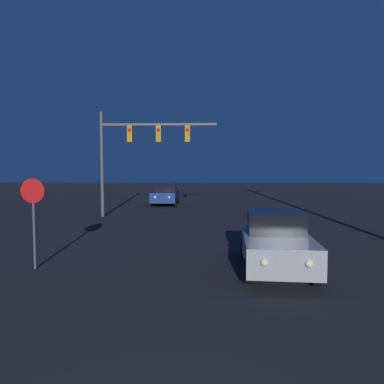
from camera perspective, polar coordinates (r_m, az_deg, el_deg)
name	(u,v)px	position (r m, az deg, el deg)	size (l,w,h in m)	color
car_near	(275,241)	(10.57, 12.56, -7.33)	(2.02, 4.35, 1.59)	#99999E
car_far	(165,194)	(27.28, -4.07, -0.34)	(1.78, 4.26, 1.59)	navy
traffic_signal_mast	(137,144)	(21.01, -8.39, 7.26)	(6.45, 0.30, 5.81)	#4C4C51
stop_sign	(33,207)	(11.13, -23.03, -2.07)	(0.67, 0.07, 2.49)	#4C4C51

